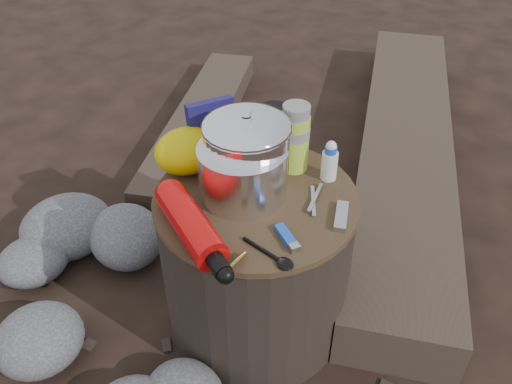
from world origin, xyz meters
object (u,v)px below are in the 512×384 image
stump (256,263)px  fuel_bottle (191,224)px  log_main (404,148)px  travel_mug (274,130)px  camping_pot (247,152)px  thermos (295,138)px

stump → fuel_bottle: (-0.20, -0.05, 0.27)m
log_main → travel_mug: bearing=-120.5°
camping_pot → thermos: size_ratio=1.15×
log_main → travel_mug: travel_mug is taller
log_main → thermos: thermos is taller
log_main → fuel_bottle: (-1.11, -0.44, 0.42)m
stump → fuel_bottle: size_ratio=1.61×
fuel_bottle → log_main: bearing=22.2°
stump → log_main: 1.00m
stump → travel_mug: size_ratio=3.99×
log_main → fuel_bottle: 1.26m
log_main → travel_mug: (-0.77, -0.23, 0.44)m
stump → fuel_bottle: fuel_bottle is taller
log_main → fuel_bottle: size_ratio=6.46×
log_main → camping_pot: camping_pot is taller
stump → log_main: (0.91, 0.39, -0.15)m
travel_mug → log_main: bearing=16.6°
stump → camping_pot: bearing=88.2°
thermos → log_main: bearing=23.1°
stump → travel_mug: (0.15, 0.16, 0.30)m
stump → log_main: size_ratio=0.25×
camping_pot → fuel_bottle: 0.23m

